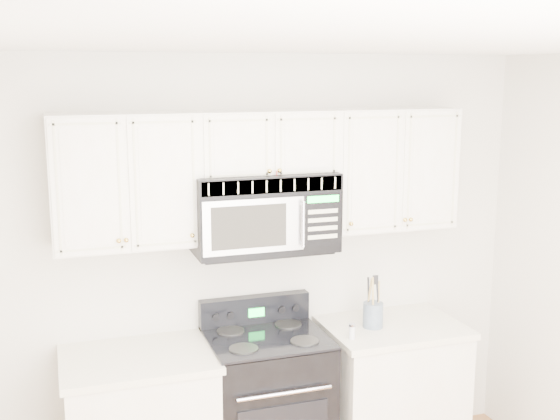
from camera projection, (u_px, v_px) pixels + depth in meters
name	position (u px, v px, depth m)	size (l,w,h in m)	color
room	(383.00, 376.00, 2.79)	(3.51, 3.51, 2.61)	#99653A
base_cabinet_right	(390.00, 396.00, 4.54)	(0.86, 0.65, 0.92)	silver
range	(267.00, 406.00, 4.29)	(0.71, 0.65, 1.11)	black
upper_cabinets	(265.00, 168.00, 4.14)	(2.44, 0.37, 0.75)	silver
microwave	(263.00, 211.00, 4.13)	(0.84, 0.47, 0.46)	black
utensil_crock	(373.00, 314.00, 4.38)	(0.13, 0.13, 0.33)	slate
shaker_salt	(352.00, 331.00, 4.19)	(0.04, 0.04, 0.09)	silver
shaker_pepper	(375.00, 321.00, 4.36)	(0.04, 0.04, 0.10)	silver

